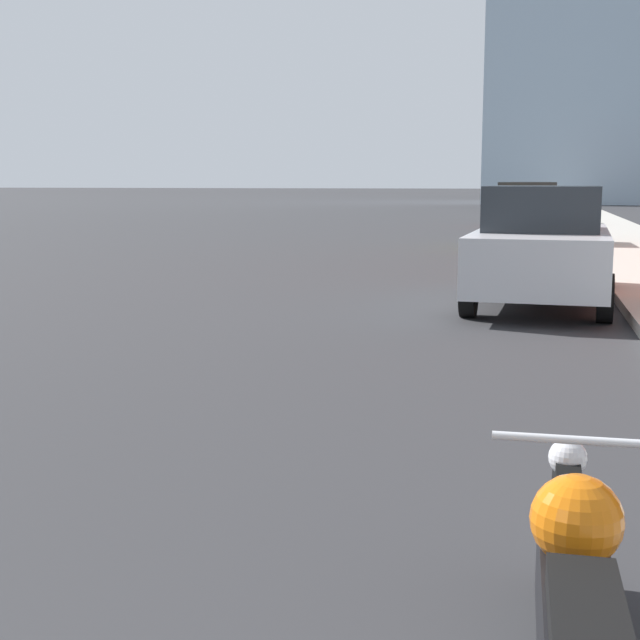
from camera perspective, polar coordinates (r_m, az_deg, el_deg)
The scene contains 6 objects.
sidewalk at distance 39.58m, azimuth 17.04°, elevation 6.05°, with size 2.78×240.00×0.15m.
motorcycle at distance 3.18m, azimuth 16.17°, elevation -17.59°, with size 0.62×2.42×0.79m.
parked_car_silver at distance 13.12m, azimuth 14.00°, elevation 4.57°, with size 2.10×4.42×1.71m.
parked_car_yellow at distance 24.73m, azimuth 13.03°, elevation 6.54°, with size 1.90×4.26×1.75m.
parked_car_red at distance 36.00m, azimuth 13.34°, elevation 7.18°, with size 1.93×4.09×1.73m.
parked_car_white at distance 46.40m, azimuth 13.28°, elevation 7.53°, with size 2.04×4.06×1.67m.
Camera 1 is at (2.24, 0.55, 1.79)m, focal length 50.00 mm.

